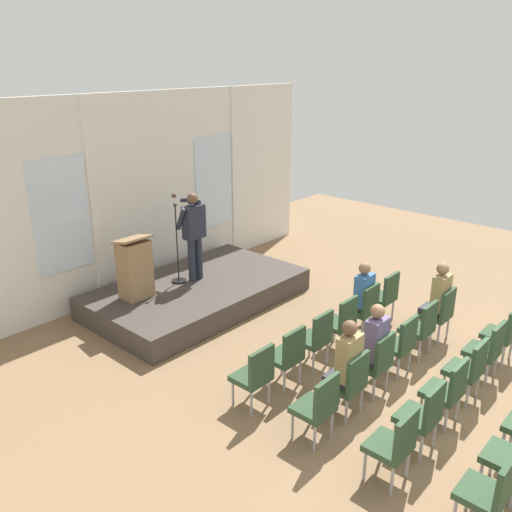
# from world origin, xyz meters

# --- Properties ---
(ground_plane) EXTENTS (17.88, 17.88, 0.00)m
(ground_plane) POSITION_xyz_m (0.00, 0.00, 0.00)
(ground_plane) COLOR #846647
(rear_partition) EXTENTS (9.25, 0.14, 3.91)m
(rear_partition) POSITION_xyz_m (0.02, 6.87, 1.95)
(rear_partition) COLOR silver
(rear_partition) RESTS_ON ground
(stage_platform) EXTENTS (4.04, 2.36, 0.44)m
(stage_platform) POSITION_xyz_m (0.00, 5.40, 0.22)
(stage_platform) COLOR #3F3833
(stage_platform) RESTS_ON ground
(speaker) EXTENTS (0.51, 0.69, 1.72)m
(speaker) POSITION_xyz_m (0.11, 5.56, 1.44)
(speaker) COLOR #232838
(speaker) RESTS_ON stage_platform
(mic_stand) EXTENTS (0.28, 0.28, 1.55)m
(mic_stand) POSITION_xyz_m (-0.20, 5.70, 0.77)
(mic_stand) COLOR black
(mic_stand) RESTS_ON stage_platform
(lectern) EXTENTS (0.60, 0.48, 1.16)m
(lectern) POSITION_xyz_m (-1.16, 5.72, 0.99)
(lectern) COLOR #93724C
(lectern) RESTS_ON stage_platform
(chair_r0_c0) EXTENTS (0.46, 0.44, 0.94)m
(chair_r0_c0) POSITION_xyz_m (-1.73, 2.34, 0.53)
(chair_r0_c0) COLOR #99999E
(chair_r0_c0) RESTS_ON ground
(chair_r0_c1) EXTENTS (0.46, 0.44, 0.94)m
(chair_r0_c1) POSITION_xyz_m (-1.04, 2.34, 0.53)
(chair_r0_c1) COLOR #99999E
(chair_r0_c1) RESTS_ON ground
(chair_r0_c2) EXTENTS (0.46, 0.44, 0.94)m
(chair_r0_c2) POSITION_xyz_m (-0.35, 2.34, 0.53)
(chair_r0_c2) COLOR #99999E
(chair_r0_c2) RESTS_ON ground
(chair_r0_c3) EXTENTS (0.46, 0.44, 0.94)m
(chair_r0_c3) POSITION_xyz_m (0.35, 2.34, 0.53)
(chair_r0_c3) COLOR #99999E
(chair_r0_c3) RESTS_ON ground
(chair_r0_c4) EXTENTS (0.46, 0.44, 0.94)m
(chair_r0_c4) POSITION_xyz_m (1.04, 2.34, 0.53)
(chair_r0_c4) COLOR #99999E
(chair_r0_c4) RESTS_ON ground
(audience_r0_c4) EXTENTS (0.36, 0.39, 1.32)m
(audience_r0_c4) POSITION_xyz_m (1.04, 2.42, 0.73)
(audience_r0_c4) COLOR #2D2D33
(audience_r0_c4) RESTS_ON ground
(chair_r0_c5) EXTENTS (0.46, 0.44, 0.94)m
(chair_r0_c5) POSITION_xyz_m (1.73, 2.34, 0.53)
(chair_r0_c5) COLOR #99999E
(chair_r0_c5) RESTS_ON ground
(chair_r1_c0) EXTENTS (0.46, 0.44, 0.94)m
(chair_r1_c0) POSITION_xyz_m (-1.73, 1.31, 0.53)
(chair_r1_c0) COLOR #99999E
(chair_r1_c0) RESTS_ON ground
(chair_r1_c1) EXTENTS (0.46, 0.44, 0.94)m
(chair_r1_c1) POSITION_xyz_m (-1.04, 1.31, 0.53)
(chair_r1_c1) COLOR #99999E
(chair_r1_c1) RESTS_ON ground
(audience_r1_c1) EXTENTS (0.36, 0.39, 1.39)m
(audience_r1_c1) POSITION_xyz_m (-1.04, 1.39, 0.77)
(audience_r1_c1) COLOR #2D2D33
(audience_r1_c1) RESTS_ON ground
(chair_r1_c2) EXTENTS (0.46, 0.44, 0.94)m
(chair_r1_c2) POSITION_xyz_m (-0.35, 1.31, 0.53)
(chair_r1_c2) COLOR #99999E
(chair_r1_c2) RESTS_ON ground
(audience_r1_c2) EXTENTS (0.36, 0.39, 1.37)m
(audience_r1_c2) POSITION_xyz_m (-0.35, 1.39, 0.76)
(audience_r1_c2) COLOR #2D2D33
(audience_r1_c2) RESTS_ON ground
(chair_r1_c3) EXTENTS (0.46, 0.44, 0.94)m
(chair_r1_c3) POSITION_xyz_m (0.35, 1.31, 0.53)
(chair_r1_c3) COLOR #99999E
(chair_r1_c3) RESTS_ON ground
(chair_r1_c4) EXTENTS (0.46, 0.44, 0.94)m
(chair_r1_c4) POSITION_xyz_m (1.04, 1.31, 0.53)
(chair_r1_c4) COLOR #99999E
(chair_r1_c4) RESTS_ON ground
(chair_r1_c5) EXTENTS (0.46, 0.44, 0.94)m
(chair_r1_c5) POSITION_xyz_m (1.73, 1.31, 0.53)
(chair_r1_c5) COLOR #99999E
(chair_r1_c5) RESTS_ON ground
(audience_r1_c5) EXTENTS (0.36, 0.39, 1.38)m
(audience_r1_c5) POSITION_xyz_m (1.73, 1.39, 0.76)
(audience_r1_c5) COLOR #2D2D33
(audience_r1_c5) RESTS_ON ground
(chair_r2_c0) EXTENTS (0.46, 0.44, 0.94)m
(chair_r2_c0) POSITION_xyz_m (-1.73, 0.28, 0.53)
(chair_r2_c0) COLOR #99999E
(chair_r2_c0) RESTS_ON ground
(chair_r2_c1) EXTENTS (0.46, 0.44, 0.94)m
(chair_r2_c1) POSITION_xyz_m (-1.04, 0.28, 0.53)
(chair_r2_c1) COLOR #99999E
(chair_r2_c1) RESTS_ON ground
(chair_r2_c2) EXTENTS (0.46, 0.44, 0.94)m
(chair_r2_c2) POSITION_xyz_m (-0.35, 0.28, 0.53)
(chair_r2_c2) COLOR #99999E
(chair_r2_c2) RESTS_ON ground
(chair_r2_c3) EXTENTS (0.46, 0.44, 0.94)m
(chair_r2_c3) POSITION_xyz_m (0.35, 0.28, 0.53)
(chair_r2_c3) COLOR #99999E
(chair_r2_c3) RESTS_ON ground
(chair_r2_c4) EXTENTS (0.46, 0.44, 0.94)m
(chair_r2_c4) POSITION_xyz_m (1.04, 0.28, 0.53)
(chair_r2_c4) COLOR #99999E
(chair_r2_c4) RESTS_ON ground
(chair_r2_c5) EXTENTS (0.46, 0.44, 0.94)m
(chair_r2_c5) POSITION_xyz_m (1.73, 0.28, 0.53)
(chair_r2_c5) COLOR #99999E
(chair_r2_c5) RESTS_ON ground
(chair_r3_c0) EXTENTS (0.46, 0.44, 0.94)m
(chair_r3_c0) POSITION_xyz_m (-1.73, -0.75, 0.53)
(chair_r3_c0) COLOR #99999E
(chair_r3_c0) RESTS_ON ground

